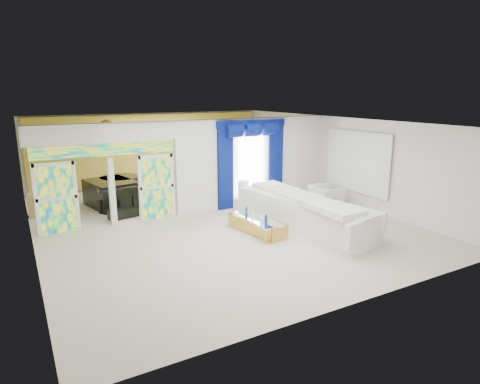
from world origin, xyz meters
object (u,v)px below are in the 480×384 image
console_table (251,202)px  armchair (325,196)px  coffee_table (257,226)px  white_sofa (302,214)px  grand_piano (111,193)px

console_table → armchair: size_ratio=1.15×
coffee_table → armchair: 3.79m
coffee_table → armchair: bearing=19.6°
white_sofa → coffee_table: white_sofa is taller
white_sofa → coffee_table: 1.40m
console_table → armchair: (2.44, -0.95, 0.14)m
coffee_table → console_table: (1.13, 2.22, -0.00)m
white_sofa → grand_piano: grand_piano is taller
console_table → armchair: bearing=-21.3°
console_table → grand_piano: bearing=147.2°
white_sofa → console_table: 2.54m
armchair → grand_piano: 7.42m
white_sofa → console_table: white_sofa is taller
coffee_table → grand_piano: 5.67m
coffee_table → grand_piano: (-2.94, 4.84, 0.24)m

